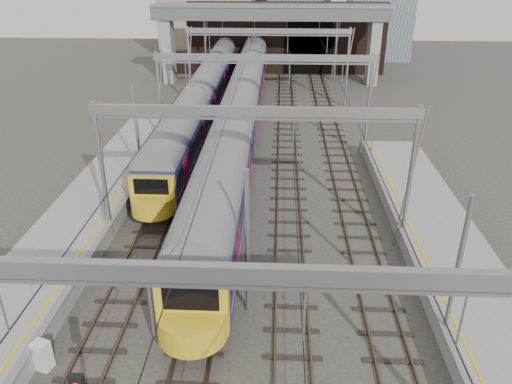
# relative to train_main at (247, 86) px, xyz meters

# --- Properties ---
(ground) EXTENTS (160.00, 160.00, 0.00)m
(ground) POSITION_rel_train_main_xyz_m (2.00, -33.38, -2.59)
(ground) COLOR #38332D
(ground) RESTS_ON ground
(platform_left) EXTENTS (4.32, 55.00, 1.12)m
(platform_left) POSITION_rel_train_main_xyz_m (-8.18, -30.88, -2.04)
(platform_left) COLOR gray
(platform_left) RESTS_ON ground
(platform_right) EXTENTS (4.32, 47.00, 1.12)m
(platform_right) POSITION_rel_train_main_xyz_m (12.18, -34.88, -2.04)
(platform_right) COLOR gray
(platform_right) RESTS_ON ground
(tracks) EXTENTS (14.40, 80.00, 0.22)m
(tracks) POSITION_rel_train_main_xyz_m (2.00, -18.38, -2.57)
(tracks) COLOR #4C3828
(tracks) RESTS_ON ground
(overhead_line) EXTENTS (16.80, 80.00, 8.00)m
(overhead_line) POSITION_rel_train_main_xyz_m (2.00, -11.89, 3.97)
(overhead_line) COLOR gray
(overhead_line) RESTS_ON ground
(retaining_wall) EXTENTS (28.00, 2.75, 9.00)m
(retaining_wall) POSITION_rel_train_main_xyz_m (3.40, 18.55, 1.74)
(retaining_wall) COLOR black
(retaining_wall) RESTS_ON ground
(overbridge) EXTENTS (28.00, 3.00, 9.25)m
(overbridge) POSITION_rel_train_main_xyz_m (2.00, 12.62, 4.67)
(overbridge) COLOR gray
(overbridge) RESTS_ON ground
(train_main) EXTENTS (2.97, 68.69, 5.06)m
(train_main) POSITION_rel_train_main_xyz_m (0.00, 0.00, 0.00)
(train_main) COLOR black
(train_main) RESTS_ON ground
(train_second) EXTENTS (2.71, 47.10, 4.70)m
(train_second) POSITION_rel_train_main_xyz_m (-4.00, -0.53, -0.16)
(train_second) COLOR black
(train_second) RESTS_ON ground
(signal_near_centre) EXTENTS (0.38, 0.46, 4.72)m
(signal_near_centre) POSITION_rel_train_main_xyz_m (0.45, -31.75, 0.40)
(signal_near_centre) COLOR black
(signal_near_centre) RESTS_ON ground
(relay_cabinet) EXTENTS (0.77, 0.70, 1.26)m
(relay_cabinet) POSITION_rel_train_main_xyz_m (-5.80, -35.32, -1.96)
(relay_cabinet) COLOR silver
(relay_cabinet) RESTS_ON ground
(equip_cover_a) EXTENTS (0.81, 0.58, 0.10)m
(equip_cover_a) POSITION_rel_train_main_xyz_m (-0.21, -30.02, -2.55)
(equip_cover_a) COLOR blue
(equip_cover_a) RESTS_ON ground
(equip_cover_b) EXTENTS (0.75, 0.54, 0.09)m
(equip_cover_b) POSITION_rel_train_main_xyz_m (-0.40, -28.32, -2.55)
(equip_cover_b) COLOR blue
(equip_cover_b) RESTS_ON ground
(equip_cover_c) EXTENTS (1.06, 0.92, 0.10)m
(equip_cover_c) POSITION_rel_train_main_xyz_m (3.40, -28.78, -2.54)
(equip_cover_c) COLOR blue
(equip_cover_c) RESTS_ON ground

